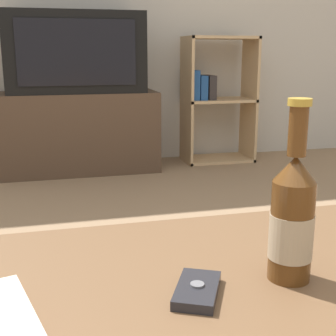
% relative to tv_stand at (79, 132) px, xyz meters
% --- Properties ---
extents(tv_stand, '(1.07, 0.42, 0.55)m').
position_rel_tv_stand_xyz_m(tv_stand, '(0.00, 0.00, 0.00)').
color(tv_stand, '#4C3828').
rests_on(tv_stand, ground_plane).
extents(television, '(0.89, 0.41, 0.52)m').
position_rel_tv_stand_xyz_m(television, '(-0.00, -0.00, 0.53)').
color(television, black).
rests_on(television, tv_stand).
extents(bookshelf, '(0.52, 0.30, 0.92)m').
position_rel_tv_stand_xyz_m(bookshelf, '(1.01, 0.07, 0.21)').
color(bookshelf, tan).
rests_on(bookshelf, ground_plane).
extents(beer_bottle, '(0.06, 0.06, 0.26)m').
position_rel_tv_stand_xyz_m(beer_bottle, '(0.13, -2.68, 0.31)').
color(beer_bottle, '#563314').
rests_on(beer_bottle, coffee_table).
extents(cell_phone, '(0.09, 0.11, 0.02)m').
position_rel_tv_stand_xyz_m(cell_phone, '(-0.01, -2.69, 0.22)').
color(cell_phone, '#232328').
rests_on(cell_phone, coffee_table).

